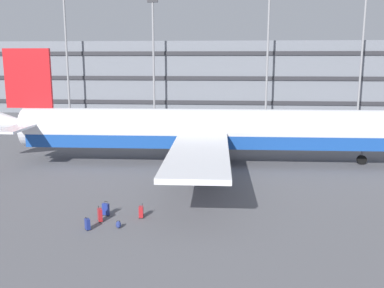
{
  "coord_description": "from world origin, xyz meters",
  "views": [
    {
      "loc": [
        2.69,
        -38.19,
        9.74
      ],
      "look_at": [
        0.05,
        -3.95,
        3.0
      ],
      "focal_mm": 39.77,
      "sensor_mm": 36.0,
      "label": 1
    }
  ],
  "objects_px": {
    "airliner": "(210,131)",
    "suitcase_teal": "(141,212)",
    "suitcase_large": "(106,209)",
    "backpack_scuffed": "(118,225)",
    "suitcase_black": "(87,224)",
    "suitcase_silver": "(100,215)"
  },
  "relations": [
    {
      "from": "airliner",
      "to": "suitcase_black",
      "type": "relative_size",
      "value": 55.21
    },
    {
      "from": "airliner",
      "to": "suitcase_teal",
      "type": "distance_m",
      "value": 15.99
    },
    {
      "from": "suitcase_silver",
      "to": "backpack_scuffed",
      "type": "height_order",
      "value": "suitcase_silver"
    },
    {
      "from": "suitcase_teal",
      "to": "airliner",
      "type": "bearing_deg",
      "value": 76.24
    },
    {
      "from": "airliner",
      "to": "suitcase_black",
      "type": "bearing_deg",
      "value": -110.34
    },
    {
      "from": "suitcase_teal",
      "to": "suitcase_large",
      "type": "bearing_deg",
      "value": 175.14
    },
    {
      "from": "suitcase_black",
      "to": "backpack_scuffed",
      "type": "xyz_separation_m",
      "value": [
        1.73,
        0.41,
        -0.16
      ]
    },
    {
      "from": "suitcase_large",
      "to": "suitcase_teal",
      "type": "height_order",
      "value": "suitcase_large"
    },
    {
      "from": "suitcase_large",
      "to": "suitcase_teal",
      "type": "xyz_separation_m",
      "value": [
        2.33,
        -0.2,
        -0.03
      ]
    },
    {
      "from": "suitcase_large",
      "to": "suitcase_silver",
      "type": "height_order",
      "value": "suitcase_silver"
    },
    {
      "from": "suitcase_black",
      "to": "suitcase_teal",
      "type": "relative_size",
      "value": 0.84
    },
    {
      "from": "suitcase_large",
      "to": "backpack_scuffed",
      "type": "bearing_deg",
      "value": -56.62
    },
    {
      "from": "backpack_scuffed",
      "to": "suitcase_silver",
      "type": "bearing_deg",
      "value": 145.53
    },
    {
      "from": "suitcase_black",
      "to": "suitcase_teal",
      "type": "distance_m",
      "value": 3.52
    },
    {
      "from": "suitcase_teal",
      "to": "suitcase_silver",
      "type": "xyz_separation_m",
      "value": [
        -2.4,
        -0.85,
        0.05
      ]
    },
    {
      "from": "backpack_scuffed",
      "to": "suitcase_black",
      "type": "bearing_deg",
      "value": -166.74
    },
    {
      "from": "suitcase_large",
      "to": "suitcase_teal",
      "type": "bearing_deg",
      "value": -4.86
    },
    {
      "from": "airliner",
      "to": "suitcase_teal",
      "type": "relative_size",
      "value": 46.58
    },
    {
      "from": "airliner",
      "to": "suitcase_silver",
      "type": "height_order",
      "value": "airliner"
    },
    {
      "from": "airliner",
      "to": "suitcase_silver",
      "type": "xyz_separation_m",
      "value": [
        -6.14,
        -16.15,
        -2.69
      ]
    },
    {
      "from": "suitcase_large",
      "to": "backpack_scuffed",
      "type": "distance_m",
      "value": 2.4
    },
    {
      "from": "suitcase_teal",
      "to": "backpack_scuffed",
      "type": "height_order",
      "value": "suitcase_teal"
    }
  ]
}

